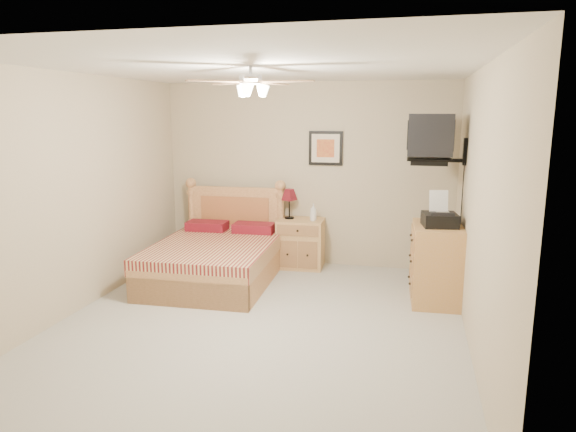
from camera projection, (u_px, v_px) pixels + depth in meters
floor at (260, 323)px, 5.18m from camera, size 4.50×4.50×0.00m
ceiling at (257, 67)px, 4.69m from camera, size 4.00×4.50×0.04m
wall_back at (306, 175)px, 7.08m from camera, size 4.00×0.04×2.50m
wall_front at (138, 270)px, 2.79m from camera, size 4.00×0.04×2.50m
wall_left at (77, 194)px, 5.40m from camera, size 0.04×4.50×2.50m
wall_right at (478, 211)px, 4.47m from camera, size 0.04×4.50×2.50m
bed at (214, 236)px, 6.35m from camera, size 1.47×1.90×1.19m
nightstand at (301, 243)px, 7.03m from camera, size 0.64×0.49×0.67m
table_lamp at (289, 204)px, 7.00m from camera, size 0.28×0.28×0.41m
lotion_bottle at (313, 212)px, 6.86m from camera, size 0.11×0.11×0.23m
framed_picture at (326, 148)px, 6.92m from camera, size 0.46×0.04×0.46m
dresser at (436, 264)px, 5.72m from camera, size 0.55×0.77×0.88m
fax_machine at (440, 209)px, 5.53m from camera, size 0.41×0.43×0.38m
magazine_lower at (435, 219)px, 5.87m from camera, size 0.24×0.29×0.02m
magazine_upper at (435, 217)px, 5.90m from camera, size 0.26×0.33×0.02m
wall_tv at (444, 139)px, 5.69m from camera, size 0.56×0.46×0.58m
ceiling_fan at (251, 82)px, 4.53m from camera, size 1.14×1.14×0.28m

